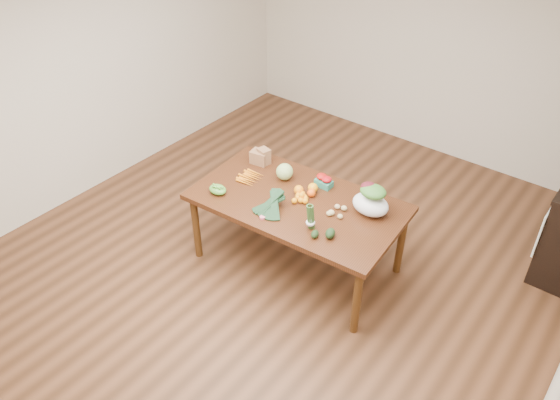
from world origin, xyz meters
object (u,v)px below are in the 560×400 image
Objects in this scene: paper_bag at (260,156)px; mandarin_cluster at (301,197)px; dining_table at (297,233)px; kale_bunch at (269,205)px; asparagus_bundle at (311,217)px; cabbage at (285,172)px; salad_bag at (371,201)px.

paper_bag is 0.74m from mandarin_cluster.
dining_table is 10.40× the size of mandarin_cluster.
asparagus_bundle is at bearing 1.44° from kale_bunch.
asparagus_bundle is at bearing -36.27° from cabbage.
paper_bag is (-0.67, 0.27, 0.46)m from dining_table.
salad_bag is at bearing -1.76° from paper_bag.
paper_bag reaches higher than mandarin_cluster.
kale_bunch is (-0.09, -0.29, 0.45)m from dining_table.
mandarin_cluster reaches higher than dining_table.
asparagus_bundle is (0.32, -0.25, 0.50)m from dining_table.
paper_bag reaches higher than dining_table.
kale_bunch is at bearing -178.56° from asparagus_bundle.
cabbage is (-0.30, 0.20, 0.46)m from dining_table.
paper_bag is 0.69× the size of salad_bag.
mandarin_cluster is at bearing 35.71° from dining_table.
salad_bag reaches higher than cabbage.
kale_bunch reaches higher than mandarin_cluster.
asparagus_bundle is (0.98, -0.53, 0.04)m from paper_bag.
cabbage is at bearing 151.35° from mandarin_cluster.
cabbage is 0.90m from salad_bag.
kale_bunch is at bearing -66.83° from cabbage.
kale_bunch is (-0.12, -0.32, 0.04)m from mandarin_cluster.
kale_bunch reaches higher than dining_table.
paper_bag is 0.81m from kale_bunch.
kale_bunch is at bearing -142.45° from salad_bag.
kale_bunch is 0.87m from salad_bag.
dining_table is 0.85m from paper_bag.
mandarin_cluster is 0.62m from salad_bag.
salad_bag is (0.69, 0.53, 0.05)m from kale_bunch.
asparagus_bundle reaches higher than paper_bag.
asparagus_bundle is 0.77× the size of salad_bag.
salad_bag reaches higher than dining_table.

